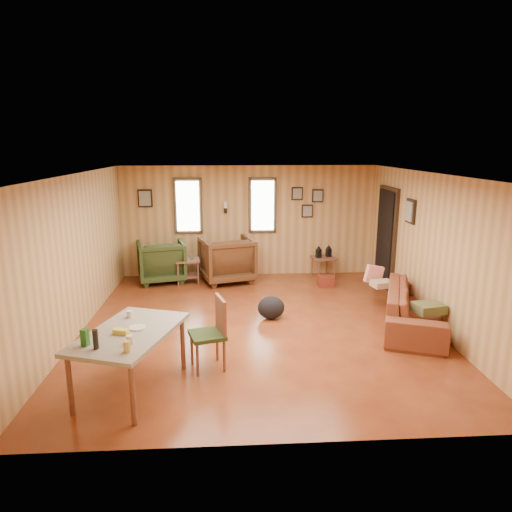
{
  "coord_description": "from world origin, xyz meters",
  "views": [
    {
      "loc": [
        -0.45,
        -6.84,
        2.81
      ],
      "look_at": [
        0.0,
        0.4,
        1.05
      ],
      "focal_mm": 32.0,
      "sensor_mm": 36.0,
      "label": 1
    }
  ],
  "objects_px": {
    "recliner_green": "(161,259)",
    "sofa": "(416,301)",
    "recliner_brown": "(227,257)",
    "end_table": "(188,267)",
    "side_table": "(323,256)",
    "dining_table": "(129,337)"
  },
  "relations": [
    {
      "from": "end_table",
      "to": "dining_table",
      "type": "relative_size",
      "value": 0.38
    },
    {
      "from": "side_table",
      "to": "end_table",
      "type": "bearing_deg",
      "value": -176.65
    },
    {
      "from": "sofa",
      "to": "dining_table",
      "type": "height_order",
      "value": "dining_table"
    },
    {
      "from": "sofa",
      "to": "recliner_brown",
      "type": "distance_m",
      "value": 4.01
    },
    {
      "from": "recliner_green",
      "to": "end_table",
      "type": "relative_size",
      "value": 1.54
    },
    {
      "from": "recliner_green",
      "to": "end_table",
      "type": "distance_m",
      "value": 0.6
    },
    {
      "from": "recliner_green",
      "to": "dining_table",
      "type": "relative_size",
      "value": 0.58
    },
    {
      "from": "recliner_green",
      "to": "side_table",
      "type": "bearing_deg",
      "value": 166.41
    },
    {
      "from": "side_table",
      "to": "sofa",
      "type": "bearing_deg",
      "value": -72.09
    },
    {
      "from": "recliner_green",
      "to": "sofa",
      "type": "bearing_deg",
      "value": 133.77
    },
    {
      "from": "sofa",
      "to": "recliner_green",
      "type": "relative_size",
      "value": 2.28
    },
    {
      "from": "recliner_brown",
      "to": "recliner_green",
      "type": "distance_m",
      "value": 1.38
    },
    {
      "from": "recliner_brown",
      "to": "sofa",
      "type": "bearing_deg",
      "value": 121.9
    },
    {
      "from": "dining_table",
      "to": "sofa",
      "type": "bearing_deg",
      "value": 40.87
    },
    {
      "from": "sofa",
      "to": "side_table",
      "type": "distance_m",
      "value": 2.92
    },
    {
      "from": "side_table",
      "to": "recliner_green",
      "type": "bearing_deg",
      "value": -179.73
    },
    {
      "from": "recliner_brown",
      "to": "side_table",
      "type": "distance_m",
      "value": 2.09
    },
    {
      "from": "recliner_green",
      "to": "dining_table",
      "type": "bearing_deg",
      "value": 79.52
    },
    {
      "from": "end_table",
      "to": "side_table",
      "type": "relative_size",
      "value": 0.85
    },
    {
      "from": "recliner_green",
      "to": "end_table",
      "type": "bearing_deg",
      "value": 150.89
    },
    {
      "from": "dining_table",
      "to": "side_table",
      "type": "bearing_deg",
      "value": 72.76
    },
    {
      "from": "recliner_brown",
      "to": "recliner_green",
      "type": "relative_size",
      "value": 1.09
    }
  ]
}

